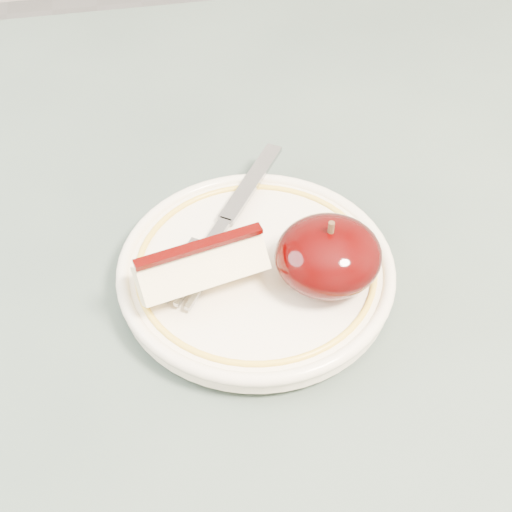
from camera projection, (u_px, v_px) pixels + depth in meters
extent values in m
cylinder|color=brown|center=(461.00, 245.00, 1.06)|extent=(0.05, 0.05, 0.71)
cube|color=#48584E|center=(236.00, 366.00, 0.47)|extent=(0.90, 0.90, 0.04)
cylinder|color=beige|center=(256.00, 281.00, 0.49)|extent=(0.10, 0.10, 0.01)
cylinder|color=beige|center=(256.00, 272.00, 0.48)|extent=(0.18, 0.18, 0.01)
torus|color=beige|center=(256.00, 267.00, 0.48)|extent=(0.19, 0.19, 0.01)
torus|color=gold|center=(256.00, 266.00, 0.48)|extent=(0.16, 0.16, 0.00)
ellipsoid|color=black|center=(328.00, 256.00, 0.45)|extent=(0.07, 0.07, 0.04)
cylinder|color=#472D19|center=(331.00, 229.00, 0.44)|extent=(0.00, 0.00, 0.01)
cube|color=beige|center=(201.00, 268.00, 0.45)|extent=(0.09, 0.05, 0.04)
cube|color=#310201|center=(199.00, 246.00, 0.44)|extent=(0.08, 0.02, 0.00)
cube|color=gray|center=(251.00, 182.00, 0.53)|extent=(0.06, 0.08, 0.00)
cube|color=gray|center=(218.00, 232.00, 0.49)|extent=(0.02, 0.03, 0.00)
cube|color=gray|center=(203.00, 255.00, 0.48)|extent=(0.03, 0.03, 0.00)
cube|color=gray|center=(200.00, 289.00, 0.46)|extent=(0.02, 0.03, 0.00)
cube|color=gray|center=(189.00, 285.00, 0.46)|extent=(0.02, 0.03, 0.00)
cube|color=gray|center=(178.00, 282.00, 0.46)|extent=(0.02, 0.03, 0.00)
cube|color=gray|center=(168.00, 278.00, 0.46)|extent=(0.02, 0.03, 0.00)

